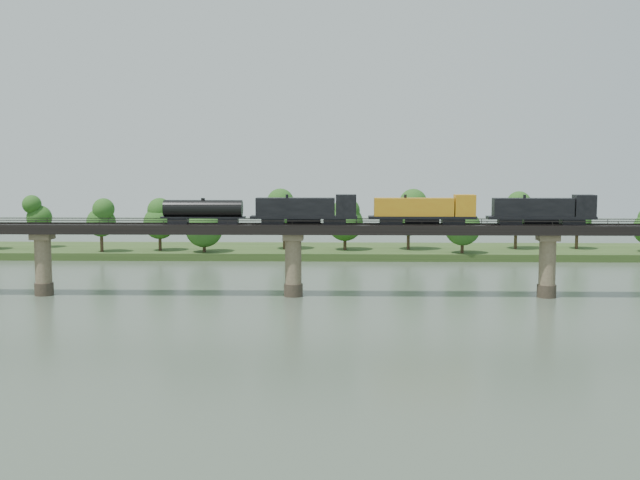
{
  "coord_description": "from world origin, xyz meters",
  "views": [
    {
      "loc": [
        7.34,
        -95.65,
        21.82
      ],
      "look_at": [
        4.24,
        30.0,
        9.0
      ],
      "focal_mm": 45.0,
      "sensor_mm": 36.0,
      "label": 1
    }
  ],
  "objects": [
    {
      "name": "far_treeline",
      "position": [
        -8.21,
        80.52,
        8.83
      ],
      "size": [
        289.06,
        17.54,
        13.6
      ],
      "color": "#382619",
      "rests_on": "far_bank"
    },
    {
      "name": "freight_train",
      "position": [
        14.23,
        30.0,
        13.74
      ],
      "size": [
        68.07,
        2.65,
        4.69
      ],
      "color": "black",
      "rests_on": "bridge"
    },
    {
      "name": "far_bank",
      "position": [
        0.0,
        85.0,
        0.8
      ],
      "size": [
        300.0,
        24.0,
        1.6
      ],
      "primitive_type": "cube",
      "color": "#2D461C",
      "rests_on": "ground"
    },
    {
      "name": "bridge",
      "position": [
        0.0,
        30.0,
        5.46
      ],
      "size": [
        236.0,
        30.0,
        11.5
      ],
      "color": "#473A2D",
      "rests_on": "ground"
    },
    {
      "name": "ground",
      "position": [
        0.0,
        0.0,
        0.0
      ],
      "size": [
        400.0,
        400.0,
        0.0
      ],
      "primitive_type": "plane",
      "color": "#3A4939",
      "rests_on": "ground"
    },
    {
      "name": "bridge_superstructure",
      "position": [
        0.0,
        30.0,
        11.79
      ],
      "size": [
        220.0,
        4.9,
        0.75
      ],
      "color": "black",
      "rests_on": "bridge"
    }
  ]
}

